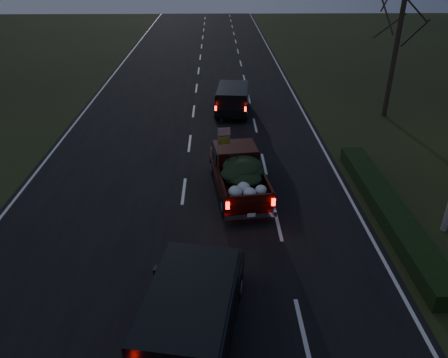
{
  "coord_description": "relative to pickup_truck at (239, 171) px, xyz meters",
  "views": [
    {
      "loc": [
        1.35,
        -10.8,
        8.97
      ],
      "look_at": [
        1.65,
        3.61,
        1.3
      ],
      "focal_mm": 35.0,
      "sensor_mm": 36.0,
      "label": 1
    }
  ],
  "objects": [
    {
      "name": "road_asphalt",
      "position": [
        -2.27,
        -4.99,
        -0.94
      ],
      "size": [
        14.0,
        120.0,
        0.02
      ],
      "primitive_type": "cube",
      "color": "black",
      "rests_on": "ground"
    },
    {
      "name": "hedge_row",
      "position": [
        5.53,
        -1.99,
        -0.65
      ],
      "size": [
        1.0,
        10.0,
        0.6
      ],
      "primitive_type": "cube",
      "color": "black",
      "rests_on": "ground"
    },
    {
      "name": "pickup_truck",
      "position": [
        0.0,
        0.0,
        0.0
      ],
      "size": [
        2.42,
        5.01,
        2.53
      ],
      "rotation": [
        0.0,
        0.0,
        0.12
      ],
      "color": "#330D07",
      "rests_on": "ground"
    },
    {
      "name": "bare_tree_far",
      "position": [
        9.23,
        9.01,
        4.28
      ],
      "size": [
        3.6,
        3.6,
        7.0
      ],
      "color": "black",
      "rests_on": "ground"
    },
    {
      "name": "ground",
      "position": [
        -2.27,
        -4.99,
        -0.95
      ],
      "size": [
        120.0,
        120.0,
        0.0
      ],
      "primitive_type": "plane",
      "color": "black",
      "rests_on": "ground"
    },
    {
      "name": "lead_suv",
      "position": [
        0.13,
        9.83,
        0.03
      ],
      "size": [
        2.27,
        4.63,
        1.29
      ],
      "rotation": [
        0.0,
        0.0,
        -0.09
      ],
      "color": "black",
      "rests_on": "ground"
    },
    {
      "name": "rear_suv",
      "position": [
        -1.56,
        -7.81,
        0.14
      ],
      "size": [
        2.91,
        5.29,
        1.44
      ],
      "rotation": [
        0.0,
        0.0,
        -0.17
      ],
      "color": "black",
      "rests_on": "ground"
    }
  ]
}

